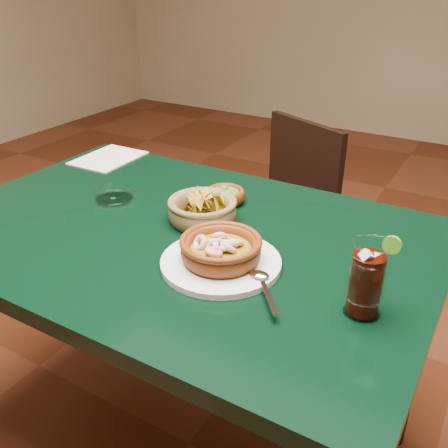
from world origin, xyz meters
The scene contains 9 objects.
ground centered at (0.00, 0.00, 0.00)m, with size 7.00×7.00×0.00m, color #471C0C.
dining_table centered at (0.00, 0.00, 0.65)m, with size 1.20×0.80×0.75m.
dining_chair centered at (-0.04, 0.70, 0.45)m, with size 0.50×0.50×0.82m.
shrimp_plate centered at (0.17, -0.09, 0.78)m, with size 0.31×0.25×0.07m.
chip_basket centered at (0.03, 0.07, 0.78)m, with size 0.20×0.20×0.12m.
guacamole_ramekin centered at (0.02, 0.19, 0.77)m, with size 0.12×0.12×0.04m.
cola_drink centered at (0.48, -0.09, 0.82)m, with size 0.15×0.15×0.17m.
glass_ashtray centered at (-0.25, 0.06, 0.76)m, with size 0.12×0.12×0.03m.
paper_menu centered at (-0.49, 0.29, 0.75)m, with size 0.17×0.22×0.00m.
Camera 1 is at (0.63, -0.85, 1.31)m, focal length 40.00 mm.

